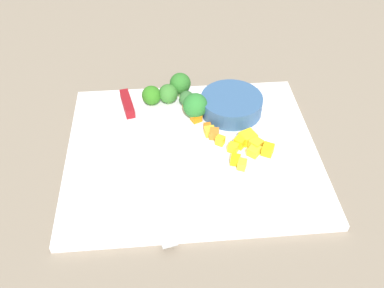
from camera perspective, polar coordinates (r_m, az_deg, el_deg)
ground_plane at (r=0.69m, az=0.00°, el=-1.32°), size 4.00×4.00×0.00m
cutting_board at (r=0.68m, az=0.00°, el=-0.97°), size 0.41×0.34×0.01m
prep_bowl at (r=0.74m, az=5.43°, el=5.45°), size 0.11×0.11×0.03m
chef_knife at (r=0.70m, az=-7.68°, el=1.43°), size 0.09×0.33×0.02m
carrot_dice_0 at (r=0.71m, az=2.16°, el=2.24°), size 0.01×0.02×0.01m
carrot_dice_1 at (r=0.76m, az=0.35°, el=6.05°), size 0.02×0.02×0.01m
carrot_dice_2 at (r=0.72m, az=0.59°, el=3.64°), size 0.02×0.02×0.01m
carrot_dice_3 at (r=0.69m, az=3.06°, el=1.42°), size 0.02×0.02×0.01m
carrot_dice_4 at (r=0.75m, az=-0.50°, el=5.29°), size 0.02×0.02×0.01m
carrot_dice_5 at (r=0.74m, az=-0.16°, el=4.93°), size 0.02×0.02×0.02m
pepper_dice_0 at (r=0.67m, az=10.37°, el=-0.77°), size 0.02×0.02×0.02m
pepper_dice_1 at (r=0.68m, az=6.61°, el=0.50°), size 0.02×0.02×0.02m
pepper_dice_2 at (r=0.65m, az=6.90°, el=-2.81°), size 0.02×0.02×0.01m
pepper_dice_3 at (r=0.67m, az=8.54°, el=-0.97°), size 0.03×0.03×0.01m
pepper_dice_4 at (r=0.68m, az=3.91°, el=0.48°), size 0.02×0.02×0.01m
pepper_dice_5 at (r=0.65m, az=5.98°, el=-2.19°), size 0.02×0.02×0.01m
pepper_dice_6 at (r=0.70m, az=2.46°, el=1.74°), size 0.02×0.02×0.01m
pepper_dice_7 at (r=0.67m, az=5.69°, el=-0.51°), size 0.02×0.02×0.01m
pepper_dice_8 at (r=0.69m, az=7.69°, el=0.88°), size 0.03×0.03×0.02m
pepper_dice_9 at (r=0.68m, az=8.78°, el=-0.06°), size 0.03×0.03×0.02m
broccoli_floret_0 at (r=0.76m, az=-3.29°, el=6.90°), size 0.03×0.03×0.04m
broccoli_floret_1 at (r=0.76m, az=-5.61°, el=6.65°), size 0.03×0.03×0.04m
broccoli_floret_2 at (r=0.77m, az=-1.63°, el=8.28°), size 0.04×0.04×0.05m
broccoli_floret_3 at (r=0.72m, az=0.46°, el=5.29°), size 0.04×0.04×0.05m
broccoli_floret_4 at (r=0.75m, az=-0.70°, el=6.27°), size 0.03×0.03×0.03m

